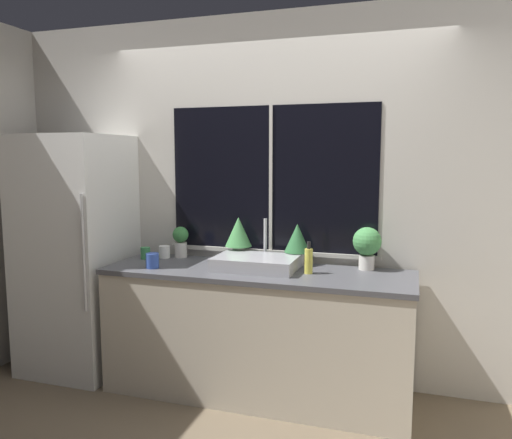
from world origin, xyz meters
TOP-DOWN VIEW (x-y plane):
  - ground_plane at (0.00, 0.00)m, footprint 14.00×14.00m
  - wall_back at (0.00, 0.70)m, footprint 8.00×0.09m
  - wall_left at (-2.12, 1.50)m, footprint 0.06×7.00m
  - counter at (0.00, 0.32)m, footprint 2.13×0.65m
  - refrigerator at (-1.48, 0.33)m, footprint 0.73×0.73m
  - sink at (-0.01, 0.34)m, footprint 0.56×0.43m
  - potted_plant_far_left at (-0.69, 0.56)m, footprint 0.12×0.12m
  - potted_plant_center_left at (-0.22, 0.56)m, footprint 0.20×0.20m
  - potted_plant_center_right at (0.23, 0.56)m, footprint 0.19×0.19m
  - potted_plant_far_right at (0.72, 0.56)m, footprint 0.20×0.20m
  - soap_bottle at (0.36, 0.32)m, footprint 0.05×0.05m
  - mug_blue at (-0.71, 0.15)m, footprint 0.09×0.09m
  - mug_green at (-0.92, 0.42)m, footprint 0.07×0.07m
  - mug_white at (-0.80, 0.50)m, footprint 0.09×0.09m

SIDE VIEW (x-z plane):
  - ground_plane at x=0.00m, z-range 0.00..0.00m
  - counter at x=0.00m, z-range 0.00..0.89m
  - refrigerator at x=-1.48m, z-range 0.00..1.83m
  - mug_green at x=-0.92m, z-range 0.89..0.98m
  - mug_white at x=-0.80m, z-range 0.89..0.98m
  - sink at x=-0.01m, z-range 0.77..1.10m
  - mug_blue at x=-0.71m, z-range 0.89..1.00m
  - soap_bottle at x=0.36m, z-range 0.87..1.09m
  - potted_plant_far_left at x=-0.69m, z-range 0.91..1.14m
  - potted_plant_far_right at x=0.72m, z-range 0.92..1.22m
  - potted_plant_center_right at x=0.23m, z-range 0.92..1.22m
  - potted_plant_center_left at x=-0.22m, z-range 0.93..1.26m
  - wall_left at x=-2.12m, z-range 0.00..2.70m
  - wall_back at x=0.00m, z-range 0.00..2.70m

